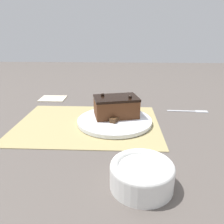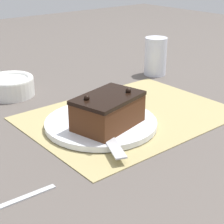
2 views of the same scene
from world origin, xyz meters
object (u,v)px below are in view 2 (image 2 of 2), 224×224
at_px(cake_plate, 101,123).
at_px(serving_knife, 101,125).
at_px(dessert_fork, 1,206).
at_px(small_bowl, 10,85).
at_px(chocolate_cake, 108,111).
at_px(drinking_glass, 156,56).

relative_size(cake_plate, serving_knife, 1.22).
bearing_deg(serving_knife, dessert_fork, 43.48).
bearing_deg(dessert_fork, cake_plate, -63.92).
distance_m(serving_knife, small_bowl, 0.34).
height_order(serving_knife, small_bowl, small_bowl).
xyz_separation_m(chocolate_cake, drinking_glass, (-0.37, -0.23, 0.01)).
relative_size(cake_plate, dessert_fork, 1.61).
height_order(chocolate_cake, dessert_fork, chocolate_cake).
distance_m(small_bowl, dessert_fork, 0.49).
distance_m(chocolate_cake, dessert_fork, 0.30).
bearing_deg(chocolate_cake, serving_knife, -15.84).
height_order(serving_knife, drinking_glass, drinking_glass).
distance_m(serving_knife, dessert_fork, 0.28).
bearing_deg(drinking_glass, small_bowl, -14.39).
relative_size(serving_knife, dessert_fork, 1.32).
distance_m(serving_knife, drinking_glass, 0.45).
xyz_separation_m(serving_knife, drinking_glass, (-0.39, -0.22, 0.04)).
distance_m(cake_plate, chocolate_cake, 0.05).
relative_size(serving_knife, small_bowl, 1.61).
distance_m(cake_plate, dessert_fork, 0.31).
xyz_separation_m(cake_plate, dessert_fork, (0.28, 0.13, -0.01)).
bearing_deg(chocolate_cake, dessert_fork, 18.76).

